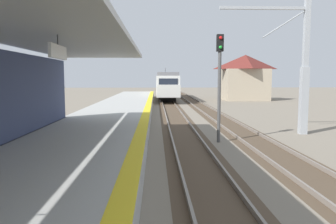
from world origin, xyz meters
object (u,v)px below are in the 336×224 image
(rail_signal_post, at_px, (219,77))
(catenary_pylon_far_side, at_px, (300,70))
(approaching_train, at_px, (166,85))
(distant_trackside_house, at_px, (245,77))

(rail_signal_post, distance_m, catenary_pylon_far_side, 5.38)
(approaching_train, distance_m, distant_trackside_house, 11.45)
(approaching_train, xyz_separation_m, rail_signal_post, (1.53, -32.91, 1.02))
(approaching_train, distance_m, catenary_pylon_far_side, 31.38)
(catenary_pylon_far_side, relative_size, distant_trackside_house, 1.14)
(approaching_train, relative_size, distant_trackside_house, 2.97)
(rail_signal_post, height_order, catenary_pylon_far_side, catenary_pylon_far_side)
(distant_trackside_house, bearing_deg, rail_signal_post, -107.43)
(approaching_train, height_order, rail_signal_post, rail_signal_post)
(rail_signal_post, relative_size, catenary_pylon_far_side, 0.69)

